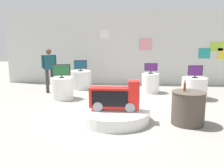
% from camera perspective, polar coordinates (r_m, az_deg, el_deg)
% --- Properties ---
extents(ground_plane, '(30.00, 30.00, 0.00)m').
position_cam_1_polar(ground_plane, '(6.43, 1.58, -7.26)').
color(ground_plane, gray).
extents(back_wall_display, '(10.66, 0.13, 3.19)m').
position_cam_1_polar(back_wall_display, '(10.67, 2.93, 8.56)').
color(back_wall_display, silver).
rests_on(back_wall_display, ground).
extents(main_display_pedestal, '(1.72, 1.72, 0.27)m').
position_cam_1_polar(main_display_pedestal, '(5.91, 0.58, -7.49)').
color(main_display_pedestal, white).
rests_on(main_display_pedestal, ground).
extents(novelty_firetruck_tv, '(1.21, 0.39, 0.74)m').
position_cam_1_polar(novelty_firetruck_tv, '(5.78, 0.81, -3.36)').
color(novelty_firetruck_tv, gray).
rests_on(novelty_firetruck_tv, main_display_pedestal).
extents(display_pedestal_left_rear, '(0.85, 0.85, 0.72)m').
position_cam_1_polar(display_pedestal_left_rear, '(9.81, -7.48, 1.04)').
color(display_pedestal_left_rear, white).
rests_on(display_pedestal_left_rear, ground).
extents(tv_on_left_rear, '(0.51, 0.22, 0.44)m').
position_cam_1_polar(tv_on_left_rear, '(9.73, -7.58, 4.50)').
color(tv_on_left_rear, black).
rests_on(tv_on_left_rear, display_pedestal_left_rear).
extents(display_pedestal_center_rear, '(0.65, 0.65, 0.72)m').
position_cam_1_polar(display_pedestal_center_rear, '(9.09, 9.19, 0.24)').
color(display_pedestal_center_rear, white).
rests_on(display_pedestal_center_rear, ground).
extents(tv_on_center_rear, '(0.48, 0.20, 0.39)m').
position_cam_1_polar(tv_on_center_rear, '(9.00, 9.30, 3.85)').
color(tv_on_center_rear, black).
rests_on(tv_on_center_rear, display_pedestal_center_rear).
extents(display_pedestal_right_rear, '(0.83, 0.83, 0.72)m').
position_cam_1_polar(display_pedestal_right_rear, '(8.49, 19.10, -0.95)').
color(display_pedestal_right_rear, white).
rests_on(display_pedestal_right_rear, ground).
extents(tv_on_right_rear, '(0.50, 0.20, 0.41)m').
position_cam_1_polar(tv_on_right_rear, '(8.39, 19.33, 2.92)').
color(tv_on_right_rear, black).
rests_on(tv_on_right_rear, display_pedestal_right_rear).
extents(display_pedestal_far_right, '(0.75, 0.75, 0.72)m').
position_cam_1_polar(display_pedestal_far_right, '(8.19, -11.85, -0.99)').
color(display_pedestal_far_right, white).
rests_on(display_pedestal_far_right, ground).
extents(tv_on_far_right, '(0.58, 0.19, 0.45)m').
position_cam_1_polar(tv_on_far_right, '(8.09, -12.03, 3.25)').
color(tv_on_far_right, black).
rests_on(tv_on_far_right, display_pedestal_far_right).
extents(side_table_round, '(0.79, 0.79, 0.78)m').
position_cam_1_polar(side_table_round, '(5.88, 17.76, -5.42)').
color(side_table_round, '#4C4238').
rests_on(side_table_round, ground).
extents(bottle_on_side_table, '(0.06, 0.06, 0.26)m').
position_cam_1_polar(bottle_on_side_table, '(5.81, 17.01, -0.64)').
color(bottle_on_side_table, brown).
rests_on(bottle_on_side_table, side_table_round).
extents(shopper_browsing_near_truck, '(0.47, 0.38, 1.65)m').
position_cam_1_polar(shopper_browsing_near_truck, '(9.17, -14.78, 3.94)').
color(shopper_browsing_near_truck, '#38332D').
rests_on(shopper_browsing_near_truck, ground).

